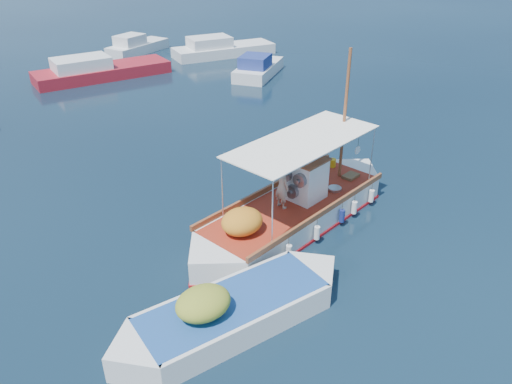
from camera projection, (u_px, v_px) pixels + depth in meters
ground at (285, 219)px, 18.78m from camera, size 160.00×160.00×0.00m
fishing_caique at (293, 211)px, 18.21m from camera, size 9.90×4.11×6.16m
dinghy at (232, 314)px, 13.73m from camera, size 7.33×2.22×1.79m
bg_boat_n at (98, 71)px, 34.98m from camera, size 9.38×3.26×1.80m
bg_boat_ne at (258, 69)px, 35.50m from camera, size 5.62×4.93×1.80m
bg_boat_e at (221, 50)px, 40.72m from camera, size 8.53×3.89×1.80m
bg_boat_far_n at (136, 47)px, 41.51m from camera, size 5.94×4.06×1.80m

